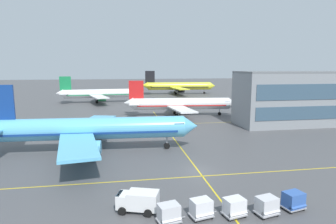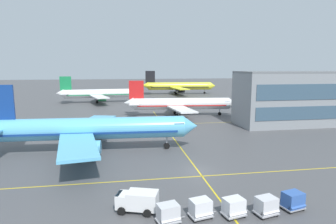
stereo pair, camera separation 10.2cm
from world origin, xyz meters
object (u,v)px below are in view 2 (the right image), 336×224
(airliner_far_left_stand, at_px, (179,86))
(baggage_cart_row_leftmost, at_px, (168,213))
(airliner_second_row, at_px, (180,104))
(service_truck_red_van, at_px, (137,200))
(baggage_cart_row_middle, at_px, (234,207))
(baggage_cart_row_fifth, at_px, (293,201))
(airliner_third_row, at_px, (100,94))
(airliner_front_gate, at_px, (90,129))
(baggage_cart_row_fourth, at_px, (266,206))
(baggage_cart_row_second, at_px, (201,208))

(airliner_far_left_stand, xyz_separation_m, baggage_cart_row_leftmost, (-26.38, -124.05, -3.15))
(airliner_second_row, relative_size, airliner_far_left_stand, 0.85)
(service_truck_red_van, distance_m, baggage_cart_row_middle, 9.51)
(airliner_second_row, relative_size, service_truck_red_van, 7.47)
(service_truck_red_van, xyz_separation_m, baggage_cart_row_fifth, (15.59, -2.32, -0.17))
(airliner_second_row, xyz_separation_m, baggage_cart_row_leftmost, (-13.18, -57.52, -2.54))
(airliner_third_row, distance_m, baggage_cart_row_leftmost, 94.62)
(airliner_front_gate, bearing_deg, airliner_second_row, 55.39)
(airliner_second_row, xyz_separation_m, baggage_cart_row_fifth, (-0.29, -57.08, -2.54))
(airliner_far_left_stand, relative_size, baggage_cart_row_middle, 13.64)
(airliner_second_row, distance_m, baggage_cart_row_fourth, 57.83)
(airliner_second_row, relative_size, baggage_cart_row_fifth, 11.65)
(baggage_cart_row_leftmost, distance_m, baggage_cart_row_fourth, 9.67)
(airliner_front_gate, height_order, baggage_cart_row_second, airliner_front_gate)
(baggage_cart_row_middle, bearing_deg, baggage_cart_row_leftmost, -178.81)
(baggage_cart_row_leftmost, distance_m, baggage_cart_row_middle, 6.45)
(airliner_far_left_stand, xyz_separation_m, baggage_cart_row_fifth, (-13.49, -123.62, -3.15))
(airliner_second_row, xyz_separation_m, baggage_cart_row_middle, (-6.74, -57.38, -2.54))
(airliner_front_gate, xyz_separation_m, baggage_cart_row_leftmost, (9.39, -24.81, -2.93))
(airliner_front_gate, relative_size, baggage_cart_row_leftmost, 12.90)
(airliner_third_row, height_order, baggage_cart_row_leftmost, airliner_third_row)
(airliner_far_left_stand, relative_size, service_truck_red_van, 8.75)
(baggage_cart_row_second, distance_m, baggage_cart_row_fifth, 9.67)
(airliner_far_left_stand, relative_size, baggage_cart_row_fifth, 13.64)
(airliner_front_gate, height_order, baggage_cart_row_leftmost, airliner_front_gate)
(airliner_third_row, xyz_separation_m, baggage_cart_row_middle, (18.55, -93.67, -2.61))
(baggage_cart_row_fifth, bearing_deg, airliner_front_gate, 132.44)
(baggage_cart_row_leftmost, relative_size, baggage_cart_row_fifth, 1.00)
(airliner_front_gate, distance_m, baggage_cart_row_leftmost, 26.69)
(airliner_front_gate, xyz_separation_m, baggage_cart_row_fourth, (19.06, -24.96, -2.93))
(airliner_front_gate, bearing_deg, baggage_cart_row_fourth, -52.63)
(airliner_far_left_stand, bearing_deg, airliner_second_row, -101.22)
(airliner_third_row, bearing_deg, airliner_front_gate, -87.75)
(airliner_second_row, height_order, baggage_cart_row_second, airliner_second_row)
(airliner_third_row, xyz_separation_m, airliner_far_left_stand, (38.49, 30.24, 0.53))
(airliner_far_left_stand, xyz_separation_m, baggage_cart_row_middle, (-19.94, -123.92, -3.15))
(baggage_cart_row_leftmost, relative_size, baggage_cart_row_second, 1.00)
(airliner_second_row, relative_size, baggage_cart_row_fourth, 11.65)
(baggage_cart_row_fourth, xyz_separation_m, baggage_cart_row_fifth, (3.22, 0.59, 0.00))
(airliner_second_row, xyz_separation_m, airliner_far_left_stand, (13.20, 66.54, 0.61))
(baggage_cart_row_second, bearing_deg, service_truck_red_van, 158.69)
(airliner_front_gate, bearing_deg, baggage_cart_row_leftmost, -69.26)
(baggage_cart_row_middle, bearing_deg, airliner_far_left_stand, 80.86)
(airliner_second_row, xyz_separation_m, service_truck_red_van, (-15.88, -54.76, -2.37))
(airliner_front_gate, bearing_deg, baggage_cart_row_second, -62.62)
(baggage_cart_row_leftmost, height_order, baggage_cart_row_second, same)
(airliner_front_gate, height_order, airliner_far_left_stand, airliner_far_left_stand)
(baggage_cart_row_middle, bearing_deg, baggage_cart_row_second, 174.46)
(airliner_third_row, xyz_separation_m, baggage_cart_row_leftmost, (12.11, -93.81, -2.61))
(airliner_front_gate, distance_m, service_truck_red_van, 23.21)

